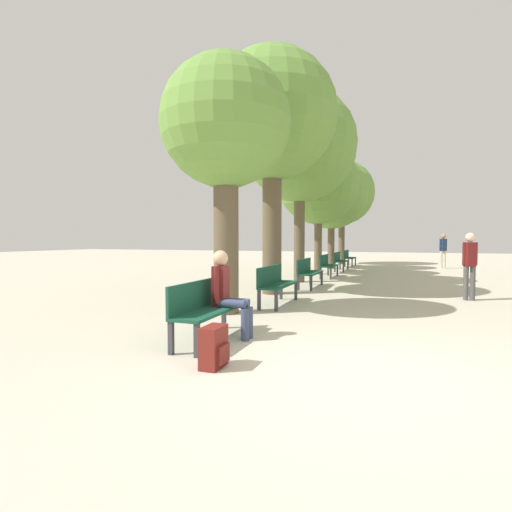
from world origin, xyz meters
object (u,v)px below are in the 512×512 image
object	(u,v)px
bench_row_2	(308,270)
bench_row_4	(340,260)
tree_row_4	(331,193)
pedestrian_near	(443,249)
bench_row_5	(349,257)
tree_row_2	(300,146)
tree_row_0	(226,127)
bench_row_0	(207,305)
pedestrian_mid	(470,262)
backpack	(214,347)
tree_row_3	(318,184)
person_seated	(228,291)
bench_row_1	(275,282)
tree_row_1	(272,117)
tree_row_5	(342,193)
bench_row_3	(327,264)

from	to	relation	value
bench_row_2	bench_row_4	world-z (taller)	same
tree_row_4	pedestrian_near	distance (m)	6.02
tree_row_4	pedestrian_near	world-z (taller)	tree_row_4
bench_row_5	tree_row_2	size ratio (longest dim) A/B	0.26
tree_row_0	pedestrian_near	size ratio (longest dim) A/B	2.94
bench_row_0	pedestrian_mid	distance (m)	6.71
tree_row_2	backpack	size ratio (longest dim) A/B	13.70
tree_row_4	backpack	bearing A→B (deg)	-85.45
bench_row_4	tree_row_0	xyz separation A→B (m)	(-0.59, -10.97, 3.03)
tree_row_0	tree_row_3	bearing A→B (deg)	90.00
person_seated	tree_row_4	bearing A→B (deg)	93.34
bench_row_1	tree_row_4	size ratio (longest dim) A/B	0.31
backpack	person_seated	bearing A→B (deg)	107.40
tree_row_3	bench_row_1	bearing A→B (deg)	-85.62
tree_row_1	bench_row_4	bearing A→B (deg)	85.80
bench_row_1	tree_row_3	bearing A→B (deg)	94.38
tree_row_2	tree_row_5	xyz separation A→B (m)	(0.00, 9.93, -0.45)
tree_row_4	tree_row_1	bearing A→B (deg)	-90.00
bench_row_0	bench_row_4	xyz separation A→B (m)	(0.00, 12.95, 0.00)
bench_row_2	tree_row_5	xyz separation A→B (m)	(-0.59, 11.28, 3.50)
bench_row_1	pedestrian_mid	bearing A→B (deg)	27.42
tree_row_1	tree_row_4	world-z (taller)	tree_row_1
bench_row_0	bench_row_2	distance (m)	6.48
bench_row_0	bench_row_2	size ratio (longest dim) A/B	1.00
tree_row_2	tree_row_5	distance (m)	9.94
bench_row_5	pedestrian_near	bearing A→B (deg)	-1.37
backpack	pedestrian_mid	xyz separation A→B (m)	(3.43, 6.38, 0.67)
tree_row_4	bench_row_0	bearing A→B (deg)	-87.60
bench_row_5	tree_row_3	bearing A→B (deg)	-96.52
pedestrian_mid	tree_row_1	bearing A→B (deg)	-174.23
bench_row_2	tree_row_2	bearing A→B (deg)	113.79
pedestrian_mid	bench_row_3	bearing A→B (deg)	132.76
backpack	tree_row_3	bearing A→B (deg)	95.76
backpack	bench_row_1	bearing A→B (deg)	98.24
tree_row_1	pedestrian_mid	bearing A→B (deg)	5.77
bench_row_4	tree_row_3	world-z (taller)	tree_row_3
bench_row_2	tree_row_4	bearing A→B (deg)	94.40
backpack	pedestrian_near	bearing A→B (deg)	77.35
tree_row_2	person_seated	size ratio (longest dim) A/B	5.02
backpack	tree_row_2	bearing A→B (deg)	97.80
bench_row_5	tree_row_0	size ratio (longest dim) A/B	0.34
tree_row_1	tree_row_2	xyz separation A→B (m)	(-0.00, 2.95, -0.08)
person_seated	backpack	xyz separation A→B (m)	(0.40, -1.27, -0.45)
backpack	pedestrian_near	world-z (taller)	pedestrian_near
bench_row_4	tree_row_2	bearing A→B (deg)	-96.60
bench_row_2	backpack	world-z (taller)	bench_row_2
backpack	pedestrian_mid	bearing A→B (deg)	61.75
bench_row_4	tree_row_3	xyz separation A→B (m)	(-0.59, -1.95, 3.11)
bench_row_1	bench_row_5	size ratio (longest dim) A/B	1.00
bench_row_5	backpack	distance (m)	17.24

